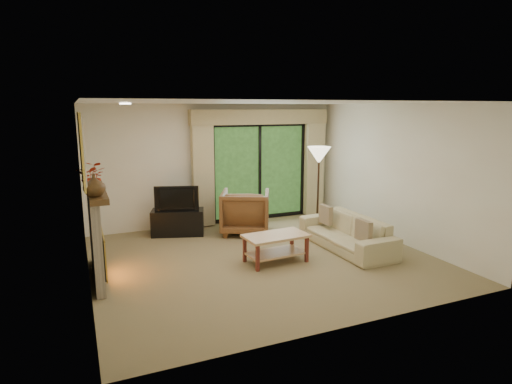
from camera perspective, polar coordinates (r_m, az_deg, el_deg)
name	(u,v)px	position (r m, az deg, el deg)	size (l,w,h in m)	color
floor	(263,258)	(7.36, 0.93, -8.85)	(5.50, 5.50, 0.00)	#867650
ceiling	(263,103)	(6.91, 1.00, 11.83)	(5.50, 5.50, 0.00)	white
wall_back	(216,165)	(9.33, -5.31, 3.62)	(5.00, 5.00, 0.00)	white
wall_front	(354,219)	(4.90, 12.97, -3.57)	(5.00, 5.00, 0.00)	white
wall_left	(83,197)	(6.43, -22.03, -0.60)	(5.00, 5.00, 0.00)	white
wall_right	(396,173)	(8.51, 18.15, 2.37)	(5.00, 5.00, 0.00)	white
fireplace	(95,234)	(6.77, -20.67, -5.30)	(0.24, 1.70, 1.37)	gray
mirror	(82,149)	(6.54, -22.18, 5.34)	(0.07, 1.45, 1.02)	gold
sliding_door	(259,172)	(9.67, 0.46, 2.74)	(2.26, 0.10, 2.16)	black
curtain_left	(203,171)	(9.10, -7.09, 2.75)	(0.45, 0.18, 2.35)	#C4B586
curtain_right	(314,165)	(10.17, 7.72, 3.62)	(0.45, 0.18, 2.35)	#C4B586
cornice	(261,117)	(9.48, 0.69, 9.97)	(3.20, 0.24, 0.32)	tan
media_console	(178,222)	(8.76, -10.37, -3.98)	(1.03, 0.46, 0.51)	black
tv	(177,198)	(8.64, -10.49, -0.74)	(0.87, 0.11, 0.50)	black
armchair	(245,212)	(8.71, -1.45, -2.63)	(0.94, 0.97, 0.88)	brown
sofa	(346,233)	(7.95, 11.92, -5.31)	(2.04, 0.80, 0.60)	tan
pillow_near	(364,230)	(7.40, 14.15, -5.00)	(0.09, 0.36, 0.36)	brown
pillow_far	(326,215)	(8.33, 9.28, -2.99)	(0.09, 0.36, 0.36)	brown
coffee_table	(276,248)	(7.14, 2.64, -7.51)	(1.04, 0.57, 0.47)	tan
floor_lamp	(318,190)	(8.82, 8.27, 0.32)	(0.47, 0.47, 1.75)	#F7EEC3
vase	(94,185)	(6.03, -20.76, 0.86)	(0.29, 0.29, 0.30)	#4C341A
branches	(93,177)	(6.32, -20.94, 1.92)	(0.39, 0.34, 0.43)	#B43117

